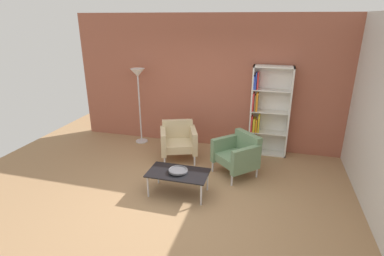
% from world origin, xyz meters
% --- Properties ---
extents(ground_plane, '(8.32, 8.32, 0.00)m').
position_xyz_m(ground_plane, '(0.00, 0.00, 0.00)').
color(ground_plane, '#9E7751').
extents(brick_back_panel, '(6.40, 0.12, 2.90)m').
position_xyz_m(brick_back_panel, '(0.00, 2.46, 1.45)').
color(brick_back_panel, '#9E5642').
rests_on(brick_back_panel, ground_plane).
extents(bookshelf_tall, '(0.80, 0.30, 1.90)m').
position_xyz_m(bookshelf_tall, '(1.19, 2.25, 0.91)').
color(bookshelf_tall, silver).
rests_on(bookshelf_tall, ground_plane).
extents(coffee_table_low, '(1.00, 0.56, 0.40)m').
position_xyz_m(coffee_table_low, '(-0.09, 0.18, 0.37)').
color(coffee_table_low, black).
rests_on(coffee_table_low, ground_plane).
extents(decorative_bowl, '(0.32, 0.32, 0.05)m').
position_xyz_m(decorative_bowl, '(-0.09, 0.18, 0.43)').
color(decorative_bowl, '#4C4C51').
rests_on(decorative_bowl, coffee_table_low).
extents(armchair_corner_red, '(0.90, 0.86, 0.78)m').
position_xyz_m(armchair_corner_red, '(-0.50, 1.46, 0.41)').
color(armchair_corner_red, '#C6B289').
rests_on(armchair_corner_red, ground_plane).
extents(armchair_by_bookshelf, '(0.95, 0.95, 0.78)m').
position_xyz_m(armchair_by_bookshelf, '(0.77, 1.13, 0.41)').
color(armchair_by_bookshelf, slate).
rests_on(armchair_by_bookshelf, ground_plane).
extents(floor_lamp_torchiere, '(0.32, 0.32, 1.74)m').
position_xyz_m(floor_lamp_torchiere, '(-1.64, 2.11, 1.45)').
color(floor_lamp_torchiere, silver).
rests_on(floor_lamp_torchiere, ground_plane).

